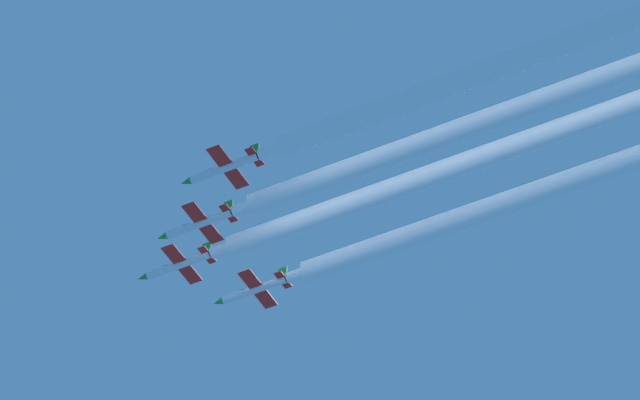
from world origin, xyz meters
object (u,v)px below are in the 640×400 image
object	(u,v)px
jet_right_wingman	(253,290)
jet_outer_left	(222,169)
jet_left_wingman	(197,224)
jet_lead	(177,265)

from	to	relation	value
jet_right_wingman	jet_outer_left	bearing A→B (deg)	-160.65
jet_left_wingman	jet_right_wingman	world-z (taller)	jet_right_wingman
jet_left_wingman	jet_outer_left	size ratio (longest dim) A/B	1.00
jet_lead	jet_right_wingman	world-z (taller)	jet_lead
jet_left_wingman	jet_right_wingman	distance (m)	16.68
jet_lead	jet_right_wingman	distance (m)	11.98
jet_left_wingman	jet_lead	bearing A→B (deg)	45.57
jet_outer_left	jet_left_wingman	bearing A→B (deg)	45.55
jet_lead	jet_left_wingman	distance (m)	11.25
jet_right_wingman	jet_outer_left	size ratio (longest dim) A/B	1.00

